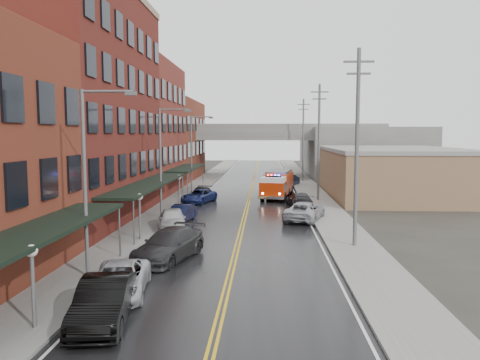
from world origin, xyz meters
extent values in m
cube|color=black|center=(0.00, 30.00, 0.01)|extent=(11.00, 160.00, 0.02)
cube|color=slate|center=(-7.30, 30.00, 0.07)|extent=(3.00, 160.00, 0.15)
cube|color=slate|center=(7.30, 30.00, 0.07)|extent=(3.00, 160.00, 0.15)
cube|color=gray|center=(-5.65, 30.00, 0.07)|extent=(0.30, 160.00, 0.15)
cube|color=gray|center=(5.65, 30.00, 0.07)|extent=(0.30, 160.00, 0.15)
cube|color=#591E17|center=(-13.30, 23.00, 9.00)|extent=(9.00, 20.00, 18.00)
cube|color=maroon|center=(-13.30, 40.50, 7.50)|extent=(9.00, 15.00, 15.00)
cube|color=maroon|center=(-13.30, 58.00, 6.00)|extent=(9.00, 20.00, 12.00)
cube|color=#8F684D|center=(16.00, 40.00, 2.50)|extent=(14.00, 22.00, 5.00)
cube|color=slate|center=(18.00, 70.00, 4.00)|extent=(18.00, 30.00, 8.00)
cube|color=black|center=(-7.50, 4.00, 3.00)|extent=(2.60, 16.00, 0.18)
cylinder|color=slate|center=(-6.35, 11.60, 1.50)|extent=(0.10, 0.10, 3.00)
cube|color=black|center=(-7.50, 23.00, 3.00)|extent=(2.60, 18.00, 0.18)
cylinder|color=slate|center=(-6.35, 14.40, 1.50)|extent=(0.10, 0.10, 3.00)
cylinder|color=slate|center=(-6.35, 31.60, 1.50)|extent=(0.10, 0.10, 3.00)
cube|color=black|center=(-7.50, 40.50, 3.00)|extent=(2.60, 13.00, 0.18)
cylinder|color=slate|center=(-6.35, 34.40, 1.50)|extent=(0.10, 0.10, 3.00)
cylinder|color=slate|center=(-6.35, 46.60, 1.50)|extent=(0.10, 0.10, 3.00)
cylinder|color=#59595B|center=(-6.40, 2.00, 1.40)|extent=(0.14, 0.14, 2.80)
sphere|color=silver|center=(-6.40, 2.00, 2.90)|extent=(0.44, 0.44, 0.44)
cylinder|color=#59595B|center=(-6.40, 16.00, 1.40)|extent=(0.14, 0.14, 2.80)
sphere|color=silver|center=(-6.40, 16.00, 2.90)|extent=(0.44, 0.44, 0.44)
cylinder|color=#59595B|center=(-6.40, 30.00, 1.40)|extent=(0.14, 0.14, 2.80)
sphere|color=silver|center=(-6.40, 30.00, 2.90)|extent=(0.44, 0.44, 0.44)
cylinder|color=#59595B|center=(-6.80, 8.00, 4.50)|extent=(0.18, 0.18, 9.00)
cylinder|color=#59595B|center=(-5.60, 8.00, 8.90)|extent=(2.40, 0.12, 0.12)
cube|color=#59595B|center=(-4.50, 8.00, 8.80)|extent=(0.50, 0.22, 0.18)
cylinder|color=#59595B|center=(-6.80, 24.00, 4.50)|extent=(0.18, 0.18, 9.00)
cylinder|color=#59595B|center=(-5.60, 24.00, 8.90)|extent=(2.40, 0.12, 0.12)
cube|color=#59595B|center=(-4.50, 24.00, 8.80)|extent=(0.50, 0.22, 0.18)
cylinder|color=#59595B|center=(-6.80, 40.00, 4.50)|extent=(0.18, 0.18, 9.00)
cylinder|color=#59595B|center=(-5.60, 40.00, 8.90)|extent=(2.40, 0.12, 0.12)
cube|color=#59595B|center=(-4.50, 40.00, 8.80)|extent=(0.50, 0.22, 0.18)
cylinder|color=#59595B|center=(7.20, 15.00, 6.00)|extent=(0.24, 0.24, 12.00)
cube|color=#59595B|center=(7.20, 15.00, 11.20)|extent=(1.80, 0.12, 0.12)
cube|color=#59595B|center=(7.20, 15.00, 10.50)|extent=(1.40, 0.12, 0.12)
cylinder|color=#59595B|center=(7.20, 35.00, 6.00)|extent=(0.24, 0.24, 12.00)
cube|color=#59595B|center=(7.20, 35.00, 11.20)|extent=(1.80, 0.12, 0.12)
cube|color=#59595B|center=(7.20, 35.00, 10.50)|extent=(1.40, 0.12, 0.12)
cylinder|color=#59595B|center=(7.20, 55.00, 6.00)|extent=(0.24, 0.24, 12.00)
cube|color=#59595B|center=(7.20, 55.00, 11.20)|extent=(1.80, 0.12, 0.12)
cube|color=#59595B|center=(7.20, 55.00, 10.50)|extent=(1.40, 0.12, 0.12)
cube|color=slate|center=(0.00, 62.00, 6.75)|extent=(40.00, 10.00, 1.50)
cube|color=slate|center=(-11.00, 62.00, 3.00)|extent=(1.60, 8.00, 6.00)
cube|color=slate|center=(11.00, 62.00, 3.00)|extent=(1.60, 8.00, 6.00)
cube|color=#AE2808|center=(3.26, 38.53, 1.56)|extent=(3.47, 5.91, 2.12)
cube|color=#AE2808|center=(2.55, 34.66, 1.26)|extent=(2.95, 3.03, 1.51)
cube|color=silver|center=(2.55, 34.66, 2.27)|extent=(2.79, 2.81, 0.50)
cube|color=black|center=(2.59, 34.85, 1.56)|extent=(2.79, 2.04, 0.81)
cube|color=slate|center=(3.26, 38.53, 2.77)|extent=(3.15, 5.47, 0.30)
cube|color=black|center=(2.55, 34.66, 2.60)|extent=(1.64, 0.57, 0.14)
sphere|color=#FF0C0C|center=(2.01, 34.76, 2.68)|extent=(0.20, 0.20, 0.20)
sphere|color=#1933FF|center=(3.10, 34.56, 2.68)|extent=(0.20, 0.20, 0.20)
cylinder|color=black|center=(1.44, 34.76, 0.50)|extent=(1.06, 0.53, 1.01)
cylinder|color=black|center=(3.63, 34.36, 0.50)|extent=(1.06, 0.53, 1.01)
cylinder|color=black|center=(2.07, 38.23, 0.50)|extent=(1.06, 0.53, 1.01)
cylinder|color=black|center=(4.26, 37.83, 0.50)|extent=(1.06, 0.53, 1.01)
cylinder|color=black|center=(2.53, 40.71, 0.50)|extent=(1.06, 0.53, 1.01)
cylinder|color=black|center=(4.71, 40.31, 0.50)|extent=(1.06, 0.53, 1.01)
imported|color=black|center=(-4.18, 2.82, 0.83)|extent=(2.45, 5.22, 1.65)
imported|color=#B3B7BC|center=(-4.56, 5.80, 0.69)|extent=(2.99, 5.26, 1.38)
imported|color=#292A2C|center=(-3.60, 11.61, 0.83)|extent=(3.83, 6.13, 1.66)
imported|color=#B7B7B7|center=(-4.97, 19.47, 0.80)|extent=(2.83, 5.01, 1.61)
imported|color=black|center=(-4.96, 22.80, 0.66)|extent=(2.11, 4.22, 1.33)
imported|color=navy|center=(-5.00, 33.20, 0.67)|extent=(3.64, 5.31, 1.35)
imported|color=black|center=(-5.00, 34.80, 0.68)|extent=(2.25, 4.84, 1.37)
imported|color=#A6A8AE|center=(4.90, 23.90, 0.76)|extent=(4.05, 5.98, 1.52)
imported|color=#29292C|center=(5.00, 31.06, 0.70)|extent=(2.54, 5.00, 1.39)
imported|color=white|center=(3.60, 41.80, 0.66)|extent=(1.57, 3.88, 1.32)
imported|color=black|center=(5.00, 49.49, 0.77)|extent=(3.13, 4.97, 1.55)
camera|label=1|loc=(1.68, -13.48, 6.93)|focal=35.00mm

